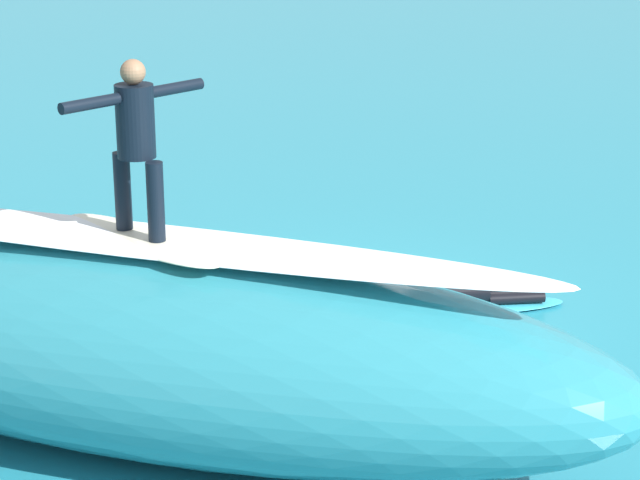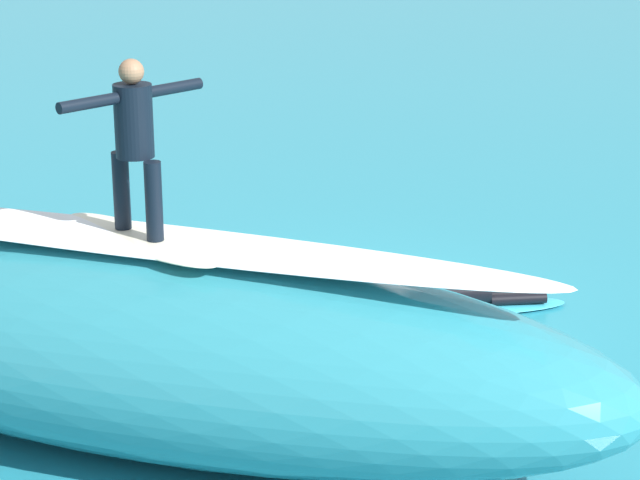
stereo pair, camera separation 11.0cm
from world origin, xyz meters
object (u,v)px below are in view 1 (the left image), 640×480
(surfer_riding, at_px, (136,134))
(surfboard_paddling, at_px, (454,306))
(surfer_paddling, at_px, (465,293))
(surfboard_riding, at_px, (141,239))

(surfer_riding, distance_m, surfboard_paddling, 4.99)
(surfer_riding, relative_size, surfer_paddling, 1.01)
(surfboard_riding, bearing_deg, surfer_paddling, -90.66)
(surfboard_riding, xyz_separation_m, surfer_riding, (0.00, 0.00, 0.89))
(surfboard_riding, height_order, surfboard_paddling, surfboard_riding)
(surfboard_riding, distance_m, surfer_riding, 0.89)
(surfboard_riding, height_order, surfer_riding, surfer_riding)
(surfer_riding, height_order, surfer_paddling, surfer_riding)
(surfer_riding, bearing_deg, surfboard_riding, -79.98)
(surfboard_paddling, bearing_deg, surfer_riding, 37.83)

